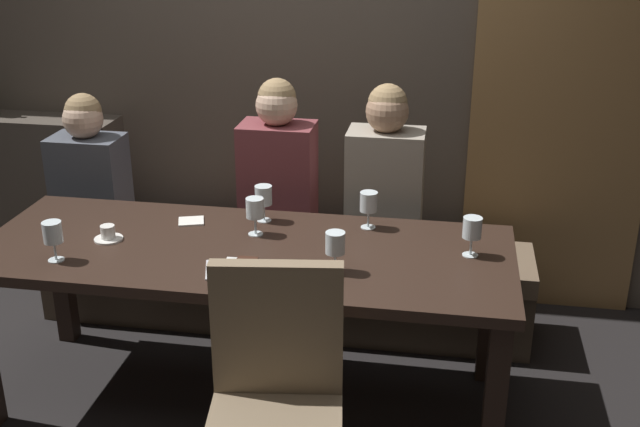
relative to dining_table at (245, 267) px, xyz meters
The scene contains 20 objects.
ground 0.65m from the dining_table, ahead, with size 9.00×9.00×0.00m, color black.
back_wall_tiled 1.49m from the dining_table, 90.00° to the left, with size 6.00×0.12×3.00m, color brown.
arched_door 1.91m from the dining_table, 40.43° to the left, with size 0.90×0.05×2.55m.
back_counter 1.87m from the dining_table, 146.14° to the left, with size 1.10×0.28×0.95m, color #494138.
dining_table is the anchor object (origin of this frame).
banquette_bench 0.82m from the dining_table, 90.00° to the left, with size 2.50×0.44×0.45m.
chair_near_side 0.78m from the dining_table, 67.86° to the right, with size 0.50×0.50×0.98m.
diner_redhead 1.23m from the dining_table, 145.01° to the left, with size 0.36×0.24×0.73m.
diner_bearded 0.73m from the dining_table, 91.11° to the left, with size 0.36×0.24×0.84m.
diner_far_end 0.87m from the dining_table, 52.98° to the left, with size 0.36×0.24×0.84m.
wine_glass_center_back 0.60m from the dining_table, 31.44° to the left, with size 0.08×0.08×0.16m.
wine_glass_near_right 0.48m from the dining_table, 21.45° to the right, with size 0.08×0.08×0.16m.
wine_glass_far_right 0.94m from the dining_table, ahead, with size 0.08×0.08×0.16m.
wine_glass_end_left 0.36m from the dining_table, 87.18° to the left, with size 0.08×0.08×0.16m.
wine_glass_center_front 0.24m from the dining_table, 83.98° to the left, with size 0.08×0.08×0.16m.
wine_glass_near_left 0.77m from the dining_table, 160.60° to the right, with size 0.08×0.08×0.16m.
espresso_cup 0.59m from the dining_table, behind, with size 0.12×0.12×0.06m.
dessert_plate 0.24m from the dining_table, 73.69° to the right, with size 0.19×0.19×0.05m.
fork_on_table 0.26m from the dining_table, 109.10° to the right, with size 0.02×0.17×0.01m, color silver.
folded_napkin 0.38m from the dining_table, 143.52° to the left, with size 0.11×0.10×0.01m, color silver.
Camera 1 is at (0.81, -2.83, 2.07)m, focal length 44.00 mm.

